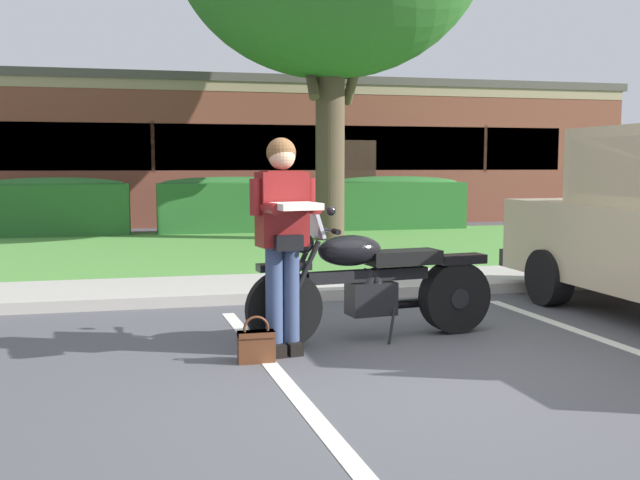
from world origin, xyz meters
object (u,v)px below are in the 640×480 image
object	(u,v)px
rider_person	(283,228)
hedge_center_right	(394,202)
hedge_left	(56,206)
handbag	(256,344)
motorcycle	(382,283)
brick_building	(152,153)
hedge_center_left	(234,204)

from	to	relation	value
rider_person	hedge_center_right	world-z (taller)	rider_person
hedge_left	handbag	bearing A→B (deg)	-76.02
motorcycle	hedge_center_right	xyz separation A→B (m)	(3.51, 9.90, 0.16)
motorcycle	handbag	xyz separation A→B (m)	(-1.16, -0.52, -0.34)
motorcycle	rider_person	xyz separation A→B (m)	(-0.92, -0.33, 0.52)
motorcycle	handbag	bearing A→B (deg)	-156.04
hedge_left	brick_building	distance (m)	6.67
rider_person	hedge_left	world-z (taller)	rider_person
hedge_left	hedge_center_left	xyz separation A→B (m)	(3.63, 0.00, 0.00)
rider_person	handbag	bearing A→B (deg)	-142.98
hedge_center_right	hedge_left	bearing A→B (deg)	180.00
motorcycle	hedge_center_right	world-z (taller)	motorcycle
handbag	hedge_center_left	world-z (taller)	hedge_center_left
hedge_center_right	brick_building	size ratio (longest dim) A/B	0.13
hedge_center_right	brick_building	bearing A→B (deg)	130.16
rider_person	handbag	distance (m)	0.92
hedge_center_left	rider_person	bearing A→B (deg)	-94.43
rider_person	hedge_left	xyz separation A→B (m)	(-2.84, 10.24, -0.36)
hedge_center_left	brick_building	distance (m)	6.58
motorcycle	hedge_left	size ratio (longest dim) A/B	0.76
motorcycle	hedge_center_left	bearing A→B (deg)	90.70
hedge_center_left	brick_building	xyz separation A→B (m)	(-1.65, 6.26, 1.19)
hedge_center_left	hedge_center_right	world-z (taller)	same
hedge_center_left	brick_building	bearing A→B (deg)	104.77
hedge_left	hedge_center_right	bearing A→B (deg)	0.00
rider_person	brick_building	world-z (taller)	brick_building
rider_person	hedge_left	distance (m)	10.63
handbag	hedge_left	world-z (taller)	hedge_left
rider_person	hedge_center_left	distance (m)	10.27
hedge_center_right	brick_building	xyz separation A→B (m)	(-5.29, 6.26, 1.19)
motorcycle	brick_building	distance (m)	16.32
motorcycle	rider_person	world-z (taller)	rider_person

